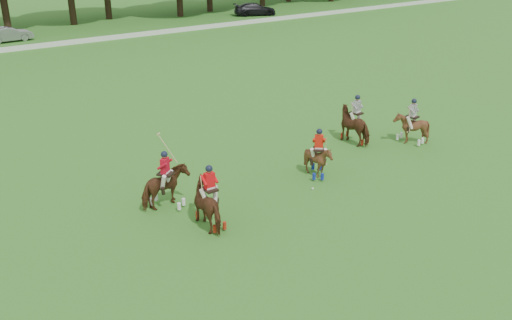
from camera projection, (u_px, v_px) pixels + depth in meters
ground at (324, 233)px, 20.42m from camera, size 180.00×180.00×0.00m
boundary_rail at (36, 46)px, 49.18m from camera, size 120.00×0.10×0.44m
car_mid at (9, 34)px, 51.84m from camera, size 4.12×1.73×1.33m
car_right at (255, 9)px, 65.93m from camera, size 5.21×3.53×1.40m
polo_red_a at (210, 204)px, 20.58m from camera, size 1.25×2.02×2.40m
polo_red_b at (166, 187)px, 21.95m from camera, size 2.13×2.08×2.88m
polo_red_c at (318, 160)px, 24.64m from camera, size 1.75×1.78×2.19m
polo_stripe_a at (356, 125)px, 28.37m from camera, size 1.34×2.20×2.46m
polo_stripe_b at (411, 127)px, 28.29m from camera, size 1.59×1.71×2.30m
polo_ball at (313, 189)px, 23.67m from camera, size 0.09×0.09×0.09m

